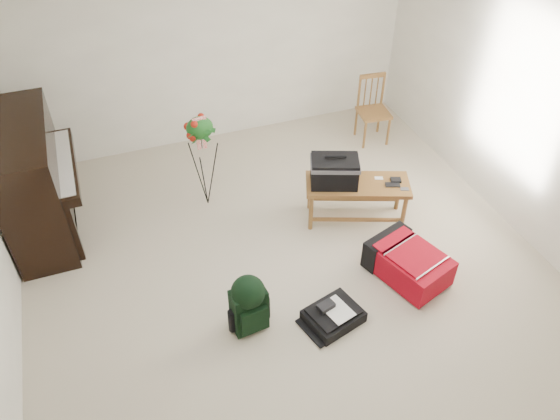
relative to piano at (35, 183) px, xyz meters
name	(u,v)px	position (x,y,z in m)	size (l,w,h in m)	color
floor	(293,278)	(2.19, -1.60, -0.60)	(5.00, 5.50, 0.01)	beige
ceiling	(299,29)	(2.19, -1.60, 1.90)	(5.00, 5.50, 0.01)	white
wall_back	(211,45)	(2.19, 1.15, 0.65)	(5.00, 0.04, 2.50)	white
wall_right	(540,121)	(4.69, -1.60, 0.65)	(0.04, 5.50, 2.50)	white
piano	(35,183)	(0.00, 0.00, 0.00)	(0.71, 1.50, 1.25)	black
bench	(343,179)	(2.96, -1.01, -0.01)	(1.17, 0.79, 0.83)	brown
dining_chair	(373,110)	(4.04, 0.37, -0.18)	(0.41, 0.41, 0.87)	brown
red_suitcase	(405,259)	(3.24, -1.90, -0.43)	(0.71, 0.88, 0.32)	red
black_duffel	(333,315)	(2.34, -2.21, -0.53)	(0.56, 0.49, 0.20)	black
green_backpack	(249,302)	(1.61, -2.01, -0.27)	(0.32, 0.30, 0.61)	black
flower_stand	(204,163)	(1.69, -0.19, -0.04)	(0.41, 0.41, 1.15)	black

